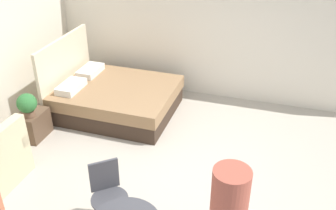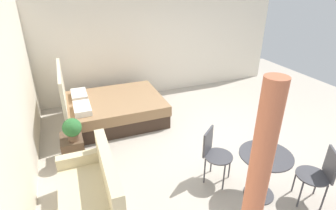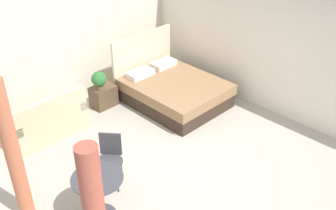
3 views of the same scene
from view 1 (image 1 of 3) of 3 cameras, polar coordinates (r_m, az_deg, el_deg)
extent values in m
cube|color=#B2A899|center=(5.55, 2.15, -10.76)|extent=(8.28, 9.53, 0.02)
cube|color=silver|center=(7.18, 8.06, 10.91)|extent=(0.12, 6.53, 2.62)
cube|color=#38281E|center=(7.01, -7.44, 0.04)|extent=(1.62, 2.00, 0.30)
cube|color=#93704C|center=(6.89, -7.58, 1.91)|extent=(1.66, 2.04, 0.22)
cube|color=beige|center=(7.25, -15.07, 4.76)|extent=(1.66, 0.08, 1.31)
cube|color=white|center=(6.86, -14.29, 2.68)|extent=(0.58, 0.33, 0.12)
cube|color=white|center=(7.40, -11.54, 5.06)|extent=(0.58, 0.33, 0.12)
cube|color=beige|center=(5.90, -23.27, -4.33)|extent=(0.15, 0.72, 0.17)
cube|color=brown|center=(6.61, -19.49, -2.78)|extent=(0.51, 0.37, 0.45)
cylinder|color=brown|center=(6.38, -20.08, -1.18)|extent=(0.18, 0.18, 0.11)
sphere|color=#2D6B33|center=(6.29, -20.36, 0.26)|extent=(0.31, 0.31, 0.31)
cylinder|color=#3F3F44|center=(4.84, -10.78, -14.99)|extent=(0.02, 0.02, 0.45)
cylinder|color=#3F3F44|center=(4.88, -7.20, -14.17)|extent=(0.02, 0.02, 0.45)
cylinder|color=#3F3F44|center=(4.59, -8.73, -13.73)|extent=(0.61, 0.61, 0.02)
cube|color=#3F3F44|center=(4.58, -9.52, -10.31)|extent=(0.24, 0.29, 0.40)
camera|label=2|loc=(3.64, -67.70, 0.60)|focal=28.56mm
camera|label=3|loc=(2.47, 108.78, 9.70)|focal=41.81mm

